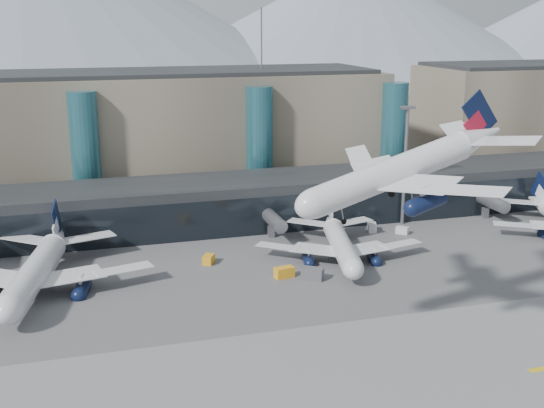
% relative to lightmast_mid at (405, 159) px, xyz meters
% --- Properties ---
extents(ground, '(900.00, 900.00, 0.00)m').
position_rel_lightmast_mid_xyz_m(ground, '(-30.00, -48.00, -14.42)').
color(ground, '#515154').
rests_on(ground, ground).
extents(runway_strip, '(400.00, 40.00, 0.04)m').
position_rel_lightmast_mid_xyz_m(runway_strip, '(-30.00, -63.00, -14.40)').
color(runway_strip, slate).
rests_on(runway_strip, ground).
extents(runway_markings, '(128.00, 1.00, 0.02)m').
position_rel_lightmast_mid_xyz_m(runway_markings, '(-30.00, -63.00, -14.37)').
color(runway_markings, gold).
rests_on(runway_markings, ground).
extents(concourse, '(170.00, 27.00, 10.00)m').
position_rel_lightmast_mid_xyz_m(concourse, '(-30.02, 9.73, -9.45)').
color(concourse, black).
rests_on(concourse, ground).
extents(terminal_main, '(130.00, 30.00, 31.00)m').
position_rel_lightmast_mid_xyz_m(terminal_main, '(-55.00, 42.00, 1.03)').
color(terminal_main, gray).
rests_on(terminal_main, ground).
extents(terminal_east, '(70.00, 30.00, 31.00)m').
position_rel_lightmast_mid_xyz_m(terminal_east, '(65.00, 42.00, 1.03)').
color(terminal_east, gray).
rests_on(terminal_east, ground).
extents(teal_towers, '(116.40, 19.40, 46.00)m').
position_rel_lightmast_mid_xyz_m(teal_towers, '(-44.99, 26.01, -0.41)').
color(teal_towers, '#286270').
rests_on(teal_towers, ground).
extents(mountain_ridge, '(910.00, 400.00, 110.00)m').
position_rel_lightmast_mid_xyz_m(mountain_ridge, '(-14.03, 332.00, 31.33)').
color(mountain_ridge, gray).
rests_on(mountain_ridge, ground).
extents(lightmast_mid, '(3.00, 1.20, 25.60)m').
position_rel_lightmast_mid_xyz_m(lightmast_mid, '(0.00, 0.00, 0.00)').
color(lightmast_mid, slate).
rests_on(lightmast_mid, ground).
extents(hero_jet, '(33.88, 33.51, 10.94)m').
position_rel_lightmast_mid_xyz_m(hero_jet, '(-25.12, -49.85, 10.94)').
color(hero_jet, silver).
rests_on(hero_jet, ground).
extents(jet_parked_left, '(38.56, 39.36, 12.67)m').
position_rel_lightmast_mid_xyz_m(jet_parked_left, '(-74.17, -15.44, -9.62)').
color(jet_parked_left, silver).
rests_on(jet_parked_left, ground).
extents(jet_parked_mid, '(32.15, 33.00, 10.61)m').
position_rel_lightmast_mid_xyz_m(jet_parked_mid, '(-21.01, -15.70, -10.41)').
color(jet_parked_mid, silver).
rests_on(jet_parked_mid, ground).
extents(veh_b, '(2.78, 3.20, 1.57)m').
position_rel_lightmast_mid_xyz_m(veh_b, '(-45.26, -12.72, -13.63)').
color(veh_b, orange).
rests_on(veh_b, ground).
extents(veh_c, '(4.09, 3.68, 2.03)m').
position_rel_lightmast_mid_xyz_m(veh_c, '(-29.70, -25.44, -13.41)').
color(veh_c, '#505055').
rests_on(veh_c, ground).
extents(veh_d, '(2.51, 3.41, 1.74)m').
position_rel_lightmast_mid_xyz_m(veh_d, '(-8.54, -3.20, -13.55)').
color(veh_d, silver).
rests_on(veh_d, ground).
extents(veh_g, '(2.81, 2.80, 1.46)m').
position_rel_lightmast_mid_xyz_m(veh_g, '(-3.20, -6.42, -13.69)').
color(veh_g, silver).
rests_on(veh_g, ground).
extents(veh_h, '(3.60, 2.37, 1.83)m').
position_rel_lightmast_mid_xyz_m(veh_h, '(-34.09, -23.23, -13.50)').
color(veh_h, orange).
rests_on(veh_h, ground).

